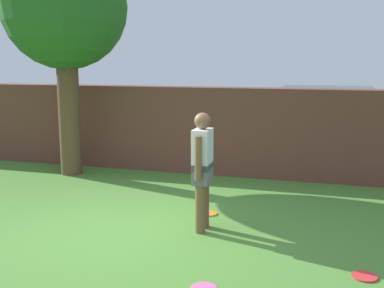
{
  "coord_description": "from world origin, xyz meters",
  "views": [
    {
      "loc": [
        2.59,
        -5.5,
        2.28
      ],
      "look_at": [
        0.46,
        1.43,
        1.0
      ],
      "focal_mm": 43.63,
      "sensor_mm": 36.0,
      "label": 1
    }
  ],
  "objects_px": {
    "person": "(202,166)",
    "frisbee_orange": "(208,213)",
    "car": "(325,124)",
    "tree": "(64,9)",
    "frisbee_red": "(364,276)"
  },
  "relations": [
    {
      "from": "person",
      "to": "car",
      "type": "relative_size",
      "value": 0.38
    },
    {
      "from": "car",
      "to": "frisbee_orange",
      "type": "distance_m",
      "value": 4.84
    },
    {
      "from": "person",
      "to": "frisbee_red",
      "type": "xyz_separation_m",
      "value": [
        2.06,
        -0.88,
        -0.89
      ]
    },
    {
      "from": "person",
      "to": "car",
      "type": "height_order",
      "value": "car"
    },
    {
      "from": "person",
      "to": "frisbee_orange",
      "type": "height_order",
      "value": "person"
    },
    {
      "from": "tree",
      "to": "person",
      "type": "relative_size",
      "value": 2.83
    },
    {
      "from": "tree",
      "to": "frisbee_red",
      "type": "relative_size",
      "value": 16.98
    },
    {
      "from": "frisbee_red",
      "to": "frisbee_orange",
      "type": "relative_size",
      "value": 1.0
    },
    {
      "from": "tree",
      "to": "frisbee_red",
      "type": "bearing_deg",
      "value": -30.36
    },
    {
      "from": "frisbee_orange",
      "to": "person",
      "type": "bearing_deg",
      "value": -82.26
    },
    {
      "from": "car",
      "to": "frisbee_red",
      "type": "relative_size",
      "value": 15.73
    },
    {
      "from": "tree",
      "to": "frisbee_orange",
      "type": "xyz_separation_m",
      "value": [
        3.38,
        -1.69,
        -3.28
      ]
    },
    {
      "from": "tree",
      "to": "frisbee_orange",
      "type": "distance_m",
      "value": 5.01
    },
    {
      "from": "frisbee_red",
      "to": "frisbee_orange",
      "type": "distance_m",
      "value": 2.65
    },
    {
      "from": "frisbee_red",
      "to": "frisbee_orange",
      "type": "xyz_separation_m",
      "value": [
        -2.15,
        1.55,
        0.0
      ]
    }
  ]
}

